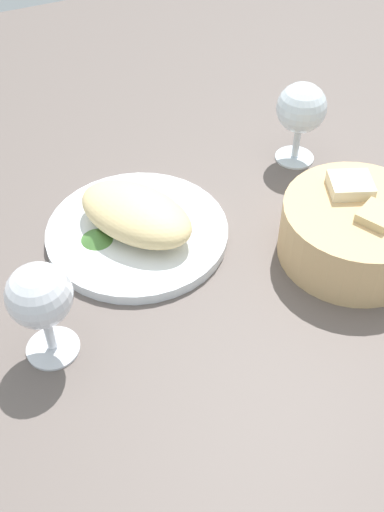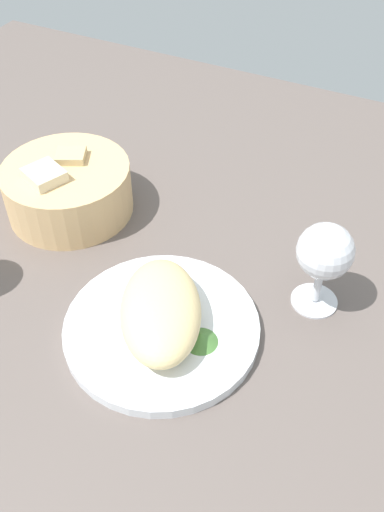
# 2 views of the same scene
# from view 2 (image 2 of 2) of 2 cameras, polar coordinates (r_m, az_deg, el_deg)

# --- Properties ---
(ground_plane) EXTENTS (1.40, 1.40, 0.02)m
(ground_plane) POSITION_cam_2_polar(r_m,az_deg,el_deg) (0.68, -8.72, -9.24)
(ground_plane) COLOR #5F534E
(plate) EXTENTS (0.23, 0.23, 0.01)m
(plate) POSITION_cam_2_polar(r_m,az_deg,el_deg) (0.67, -3.07, -7.24)
(plate) COLOR white
(plate) RESTS_ON ground_plane
(omelette) EXTENTS (0.18, 0.16, 0.05)m
(omelette) POSITION_cam_2_polar(r_m,az_deg,el_deg) (0.65, -3.18, -5.49)
(omelette) COLOR #E2C789
(omelette) RESTS_ON plate
(lettuce_garnish) EXTENTS (0.04, 0.04, 0.01)m
(lettuce_garnish) POSITION_cam_2_polar(r_m,az_deg,el_deg) (0.64, 0.91, -8.24)
(lettuce_garnish) COLOR #497B37
(lettuce_garnish) RESTS_ON plate
(bread_basket) EXTENTS (0.18, 0.18, 0.09)m
(bread_basket) POSITION_cam_2_polar(r_m,az_deg,el_deg) (0.83, -12.45, 6.67)
(bread_basket) COLOR #DAB077
(bread_basket) RESTS_ON ground_plane
(wine_glass_near) EXTENTS (0.07, 0.07, 0.12)m
(wine_glass_near) POSITION_cam_2_polar(r_m,az_deg,el_deg) (0.66, 13.22, 0.11)
(wine_glass_near) COLOR silver
(wine_glass_near) RESTS_ON ground_plane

